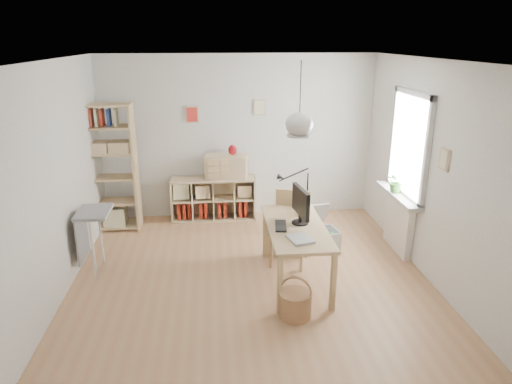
{
  "coord_description": "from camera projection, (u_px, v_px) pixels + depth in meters",
  "views": [
    {
      "loc": [
        -0.44,
        -5.22,
        2.94
      ],
      "look_at": [
        0.1,
        0.3,
        1.05
      ],
      "focal_mm": 32.0,
      "sensor_mm": 36.0,
      "label": 1
    }
  ],
  "objects": [
    {
      "name": "monitor",
      "position": [
        301.0,
        204.0,
        5.57
      ],
      "size": [
        0.21,
        0.52,
        0.45
      ],
      "rotation": [
        0.0,
        0.0,
        0.14
      ],
      "color": "black",
      "rests_on": "desk"
    },
    {
      "name": "radiator",
      "position": [
        399.0,
        224.0,
        6.54
      ],
      "size": [
        0.1,
        0.8,
        0.8
      ],
      "primitive_type": "cube",
      "color": "white",
      "rests_on": "ground"
    },
    {
      "name": "room_shell",
      "position": [
        299.0,
        124.0,
        5.17
      ],
      "size": [
        4.5,
        4.5,
        4.5
      ],
      "color": "white",
      "rests_on": "ground"
    },
    {
      "name": "side_table",
      "position": [
        89.0,
        224.0,
        5.83
      ],
      "size": [
        0.4,
        0.55,
        0.85
      ],
      "color": "gray",
      "rests_on": "ground"
    },
    {
      "name": "ground",
      "position": [
        251.0,
        276.0,
        5.9
      ],
      "size": [
        4.5,
        4.5,
        0.0
      ],
      "primitive_type": "plane",
      "color": "tan",
      "rests_on": "ground"
    },
    {
      "name": "red_vase",
      "position": [
        232.0,
        150.0,
        7.43
      ],
      "size": [
        0.14,
        0.14,
        0.17
      ],
      "primitive_type": "ellipsoid",
      "color": "maroon",
      "rests_on": "drawer_chest"
    },
    {
      "name": "desk",
      "position": [
        296.0,
        233.0,
        5.6
      ],
      "size": [
        0.7,
        1.5,
        0.75
      ],
      "color": "tan",
      "rests_on": "ground"
    },
    {
      "name": "yarn_ball",
      "position": [
        301.0,
        209.0,
        5.94
      ],
      "size": [
        0.14,
        0.14,
        0.14
      ],
      "primitive_type": "sphere",
      "color": "#4E0A18",
      "rests_on": "desk"
    },
    {
      "name": "cube_shelf",
      "position": [
        212.0,
        201.0,
        7.72
      ],
      "size": [
        1.4,
        0.38,
        0.72
      ],
      "color": "beige",
      "rests_on": "ground"
    },
    {
      "name": "paper_tray",
      "position": [
        300.0,
        239.0,
        5.17
      ],
      "size": [
        0.31,
        0.35,
        0.03
      ],
      "primitive_type": "cube",
      "rotation": [
        0.0,
        0.0,
        0.25
      ],
      "color": "silver",
      "rests_on": "desk"
    },
    {
      "name": "potted_plant",
      "position": [
        396.0,
        182.0,
        6.4
      ],
      "size": [
        0.34,
        0.32,
        0.31
      ],
      "primitive_type": "imported",
      "rotation": [
        0.0,
        0.0,
        0.35
      ],
      "color": "#336626",
      "rests_on": "windowsill"
    },
    {
      "name": "keyboard",
      "position": [
        281.0,
        226.0,
        5.55
      ],
      "size": [
        0.18,
        0.37,
        0.02
      ],
      "primitive_type": "cube",
      "rotation": [
        0.0,
        0.0,
        -0.12
      ],
      "color": "black",
      "rests_on": "desk"
    },
    {
      "name": "windowsill",
      "position": [
        398.0,
        195.0,
        6.4
      ],
      "size": [
        0.22,
        1.2,
        0.06
      ],
      "primitive_type": "cube",
      "color": "silver",
      "rests_on": "radiator"
    },
    {
      "name": "task_lamp",
      "position": [
        292.0,
        184.0,
        6.04
      ],
      "size": [
        0.47,
        0.17,
        0.5
      ],
      "color": "black",
      "rests_on": "desk"
    },
    {
      "name": "tall_bookshelf",
      "position": [
        109.0,
        163.0,
        7.06
      ],
      "size": [
        0.8,
        0.38,
        2.0
      ],
      "color": "tan",
      "rests_on": "ground"
    },
    {
      "name": "window_unit",
      "position": [
        410.0,
        145.0,
        6.17
      ],
      "size": [
        0.07,
        1.16,
        1.46
      ],
      "color": "white",
      "rests_on": "ground"
    },
    {
      "name": "storage_chest",
      "position": [
        317.0,
        235.0,
        6.68
      ],
      "size": [
        0.65,
        0.71,
        0.58
      ],
      "rotation": [
        0.0,
        0.0,
        0.18
      ],
      "color": "silver",
      "rests_on": "ground"
    },
    {
      "name": "chair",
      "position": [
        290.0,
        223.0,
        6.15
      ],
      "size": [
        0.62,
        0.62,
        0.98
      ],
      "rotation": [
        0.0,
        0.0,
        -0.36
      ],
      "color": "gray",
      "rests_on": "ground"
    },
    {
      "name": "drawer_chest",
      "position": [
        226.0,
        167.0,
        7.51
      ],
      "size": [
        0.72,
        0.42,
        0.39
      ],
      "primitive_type": "cube",
      "rotation": [
        0.0,
        0.0,
        -0.17
      ],
      "color": "beige",
      "rests_on": "cube_shelf"
    },
    {
      "name": "wicker_basket",
      "position": [
        295.0,
        303.0,
        5.01
      ],
      "size": [
        0.35,
        0.35,
        0.49
      ],
      "rotation": [
        0.0,
        0.0,
        -0.39
      ],
      "color": "#8D5F3F",
      "rests_on": "ground"
    }
  ]
}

